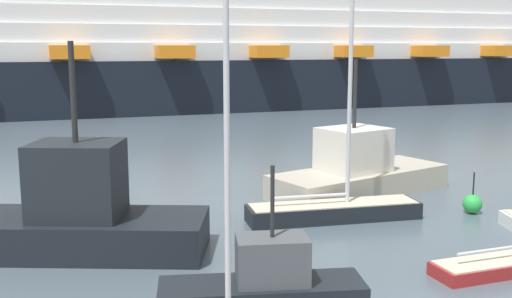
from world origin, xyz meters
The scene contains 7 objects.
sailboat_0 centered at (4.13, 3.21, 0.32)m, with size 4.50×1.32×6.68m.
sailboat_2 centered at (1.72, 9.66, 0.54)m, with size 6.77×2.06×10.85m.
fishing_boat_0 centered at (-3.49, 2.62, 0.70)m, with size 5.20×2.43×3.76m.
fishing_boat_1 centered at (-7.88, 8.96, 1.17)m, with size 9.37×5.77×6.70m.
fishing_boat_2 centered at (4.49, 13.08, 1.01)m, with size 9.00×5.35×5.97m.
channel_buoy_1 centered at (7.32, 8.78, 0.39)m, with size 0.76×0.76×1.66m.
cruise_ship centered at (11.54, 53.13, 5.92)m, with size 94.58×17.16×18.37m.
Camera 1 is at (-8.01, -10.52, 6.53)m, focal length 42.27 mm.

